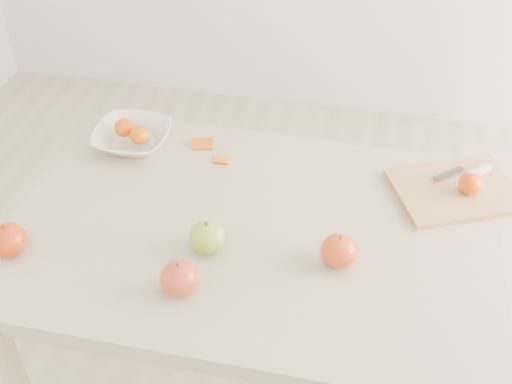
# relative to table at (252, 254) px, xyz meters

# --- Properties ---
(table) EXTENTS (1.20, 0.80, 0.75)m
(table) POSITION_rel_table_xyz_m (0.00, 0.00, 0.00)
(table) COLOR #C8B397
(table) RESTS_ON ground
(cutting_board) EXTENTS (0.38, 0.34, 0.02)m
(cutting_board) POSITION_rel_table_xyz_m (0.49, 0.24, 0.11)
(cutting_board) COLOR tan
(cutting_board) RESTS_ON table
(board_tangerine) EXTENTS (0.06, 0.06, 0.05)m
(board_tangerine) POSITION_rel_table_xyz_m (0.52, 0.23, 0.14)
(board_tangerine) COLOR red
(board_tangerine) RESTS_ON cutting_board
(fruit_bowl) EXTENTS (0.21, 0.21, 0.05)m
(fruit_bowl) POSITION_rel_table_xyz_m (-0.41, 0.26, 0.13)
(fruit_bowl) COLOR white
(fruit_bowl) RESTS_ON table
(bowl_tangerine_near) EXTENTS (0.06, 0.06, 0.05)m
(bowl_tangerine_near) POSITION_rel_table_xyz_m (-0.43, 0.27, 0.15)
(bowl_tangerine_near) COLOR #DA4707
(bowl_tangerine_near) RESTS_ON fruit_bowl
(bowl_tangerine_far) EXTENTS (0.06, 0.06, 0.05)m
(bowl_tangerine_far) POSITION_rel_table_xyz_m (-0.38, 0.25, 0.15)
(bowl_tangerine_far) COLOR #D95707
(bowl_tangerine_far) RESTS_ON fruit_bowl
(orange_peel_a) EXTENTS (0.07, 0.06, 0.01)m
(orange_peel_a) POSITION_rel_table_xyz_m (-0.21, 0.30, 0.10)
(orange_peel_a) COLOR #CD4E0E
(orange_peel_a) RESTS_ON table
(orange_peel_b) EXTENTS (0.05, 0.04, 0.01)m
(orange_peel_b) POSITION_rel_table_xyz_m (-0.14, 0.24, 0.10)
(orange_peel_b) COLOR orange
(orange_peel_b) RESTS_ON table
(paring_knife) EXTENTS (0.15, 0.10, 0.01)m
(paring_knife) POSITION_rel_table_xyz_m (0.54, 0.31, 0.12)
(paring_knife) COLOR white
(paring_knife) RESTS_ON cutting_board
(apple_green) EXTENTS (0.09, 0.09, 0.08)m
(apple_green) POSITION_rel_table_xyz_m (-0.08, -0.10, 0.14)
(apple_green) COLOR #5F9A19
(apple_green) RESTS_ON table
(apple_red_c) EXTENTS (0.09, 0.09, 0.08)m
(apple_red_c) POSITION_rel_table_xyz_m (-0.11, -0.23, 0.14)
(apple_red_c) COLOR maroon
(apple_red_c) RESTS_ON table
(apple_red_e) EXTENTS (0.09, 0.09, 0.08)m
(apple_red_e) POSITION_rel_table_xyz_m (0.22, -0.08, 0.14)
(apple_red_e) COLOR #9F200C
(apple_red_e) RESTS_ON table
(apple_red_d) EXTENTS (0.09, 0.09, 0.08)m
(apple_red_d) POSITION_rel_table_xyz_m (-0.54, -0.20, 0.14)
(apple_red_d) COLOR #8B0E02
(apple_red_d) RESTS_ON table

